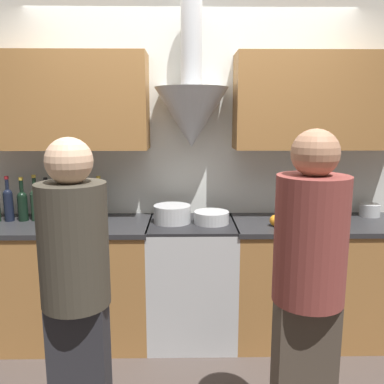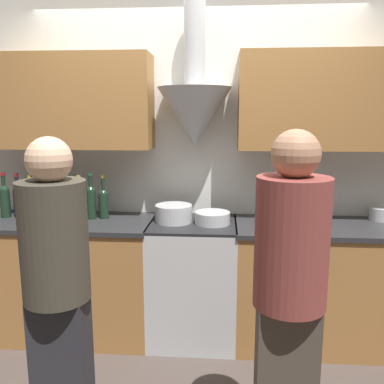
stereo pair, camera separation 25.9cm
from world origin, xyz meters
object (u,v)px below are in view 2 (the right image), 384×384
object	(u,v)px
person_foreground_left	(58,293)
wine_bottle_2	(31,201)
stock_pot	(174,213)
wine_bottle_5	(65,201)
wine_bottle_8	(104,202)
wine_bottle_4	(54,201)
wine_bottle_7	(91,200)
saucepan	(380,214)
wine_bottle_0	(5,199)
person_foreground_right	(289,291)
wine_bottle_6	(80,202)
orange_fruit	(277,222)
mixing_bowl	(213,218)
stove_range	(193,280)
wine_bottle_3	(43,200)
wine_bottle_1	(18,199)

from	to	relation	value
person_foreground_left	wine_bottle_2	bearing A→B (deg)	119.54
wine_bottle_2	stock_pot	world-z (taller)	wine_bottle_2
wine_bottle_5	stock_pot	bearing A→B (deg)	-3.27
wine_bottle_2	wine_bottle_8	xyz separation A→B (m)	(0.58, 0.00, 0.00)
wine_bottle_8	person_foreground_left	distance (m)	1.33
wine_bottle_4	wine_bottle_7	bearing A→B (deg)	-4.68
saucepan	wine_bottle_0	bearing A→B (deg)	-177.59
wine_bottle_5	wine_bottle_8	world-z (taller)	wine_bottle_8
person_foreground_right	stock_pot	bearing A→B (deg)	119.94
person_foreground_left	wine_bottle_6	bearing A→B (deg)	105.02
orange_fruit	mixing_bowl	bearing A→B (deg)	168.75
wine_bottle_2	wine_bottle_7	size ratio (longest dim) A/B	0.94
wine_bottle_0	orange_fruit	xyz separation A→B (m)	(2.07, -0.17, -0.10)
wine_bottle_8	mixing_bowl	xyz separation A→B (m)	(0.84, -0.10, -0.09)
wine_bottle_8	mixing_bowl	distance (m)	0.85
stove_range	wine_bottle_5	world-z (taller)	wine_bottle_5
stove_range	saucepan	distance (m)	1.51
wine_bottle_3	wine_bottle_5	world-z (taller)	wine_bottle_3
stove_range	person_foreground_left	xyz separation A→B (m)	(-0.53, -1.23, 0.44)
wine_bottle_7	stock_pot	distance (m)	0.65
wine_bottle_5	mixing_bowl	size ratio (longest dim) A/B	1.29
wine_bottle_1	saucepan	world-z (taller)	wine_bottle_1
wine_bottle_0	wine_bottle_4	size ratio (longest dim) A/B	1.07
wine_bottle_4	saucepan	bearing A→B (deg)	2.19
wine_bottle_3	person_foreground_left	world-z (taller)	person_foreground_left
stock_pot	saucepan	xyz separation A→B (m)	(1.56, 0.17, -0.02)
wine_bottle_0	wine_bottle_5	bearing A→B (deg)	0.15
stove_range	orange_fruit	size ratio (longest dim) A/B	11.01
wine_bottle_3	saucepan	distance (m)	2.59
wine_bottle_5	wine_bottle_2	bearing A→B (deg)	176.16
wine_bottle_2	wine_bottle_1	bearing A→B (deg)	-177.31
wine_bottle_7	saucepan	world-z (taller)	wine_bottle_7
wine_bottle_3	stock_pot	distance (m)	1.04
wine_bottle_8	person_foreground_left	world-z (taller)	person_foreground_left
wine_bottle_0	wine_bottle_8	bearing A→B (deg)	1.67
wine_bottle_4	orange_fruit	size ratio (longest dim) A/B	3.95
wine_bottle_0	wine_bottle_3	bearing A→B (deg)	5.58
mixing_bowl	wine_bottle_8	bearing A→B (deg)	173.28
wine_bottle_1	person_foreground_right	size ratio (longest dim) A/B	0.21
wine_bottle_1	orange_fruit	xyz separation A→B (m)	(1.98, -0.18, -0.10)
orange_fruit	person_foreground_right	size ratio (longest dim) A/B	0.05
wine_bottle_0	wine_bottle_6	bearing A→B (deg)	0.28
wine_bottle_7	person_foreground_left	size ratio (longest dim) A/B	0.22
wine_bottle_6	person_foreground_right	bearing A→B (deg)	-40.85
person_foreground_right	orange_fruit	bearing A→B (deg)	85.92
wine_bottle_0	mixing_bowl	xyz separation A→B (m)	(1.62, -0.08, -0.10)
wine_bottle_5	wine_bottle_1	bearing A→B (deg)	177.92
person_foreground_left	person_foreground_right	xyz separation A→B (m)	(1.06, 0.07, 0.01)
wine_bottle_5	saucepan	distance (m)	2.41
wine_bottle_3	saucepan	size ratio (longest dim) A/B	2.22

